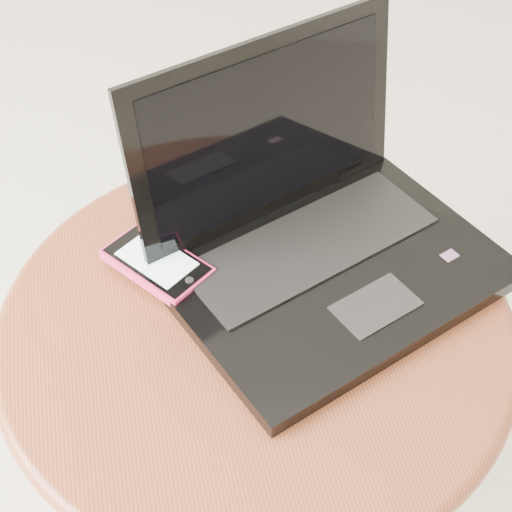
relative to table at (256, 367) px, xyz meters
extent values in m
plane|color=#BFB5A2|center=(0.01, 0.08, -0.36)|extent=(4.00, 4.00, 0.00)
cylinder|color=#58311E|center=(0.00, 0.00, -0.35)|extent=(0.33, 0.33, 0.03)
cylinder|color=#58311E|center=(0.00, 0.00, -0.13)|extent=(0.09, 0.09, 0.41)
cylinder|color=brown|center=(0.00, 0.00, 0.09)|extent=(0.56, 0.56, 0.03)
torus|color=brown|center=(0.00, 0.00, 0.09)|extent=(0.58, 0.58, 0.03)
cube|color=black|center=(0.10, 0.03, 0.11)|extent=(0.43, 0.37, 0.02)
cube|color=black|center=(0.08, 0.07, 0.12)|extent=(0.32, 0.22, 0.00)
cube|color=black|center=(0.13, -0.03, 0.12)|extent=(0.11, 0.09, 0.00)
cube|color=red|center=(0.24, 0.02, 0.12)|extent=(0.02, 0.02, 0.00)
cube|color=black|center=(0.05, 0.16, 0.23)|extent=(0.35, 0.17, 0.22)
cube|color=black|center=(0.05, 0.16, 0.23)|extent=(0.30, 0.14, 0.19)
cube|color=black|center=(-0.08, 0.08, 0.10)|extent=(0.13, 0.13, 0.01)
cube|color=#B71242|center=(-0.12, 0.11, 0.11)|extent=(0.05, 0.05, 0.00)
cube|color=#D42961|center=(-0.10, 0.09, 0.12)|extent=(0.13, 0.14, 0.01)
cube|color=black|center=(-0.10, 0.09, 0.12)|extent=(0.12, 0.13, 0.00)
cube|color=#C9E8F3|center=(-0.10, 0.09, 0.12)|extent=(0.09, 0.10, 0.00)
cylinder|color=black|center=(-0.07, 0.04, 0.12)|extent=(0.01, 0.01, 0.00)
camera|label=1|loc=(-0.12, -0.54, 0.75)|focal=53.60mm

